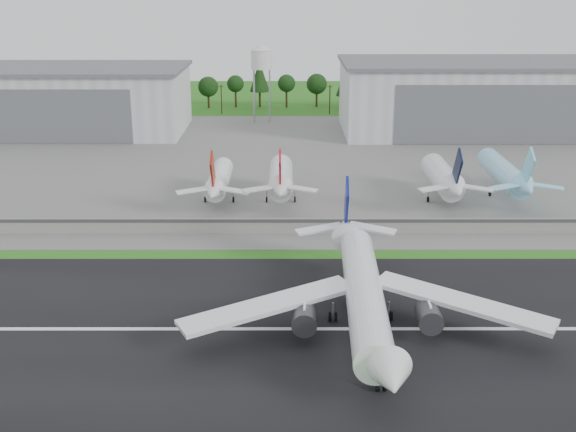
{
  "coord_description": "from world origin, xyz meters",
  "views": [
    {
      "loc": [
        4.83,
        -92.57,
        52.79
      ],
      "look_at": [
        4.92,
        40.0,
        9.0
      ],
      "focal_mm": 45.0,
      "sensor_mm": 36.0,
      "label": 1
    }
  ],
  "objects_px": {
    "parked_jet_red_a": "(218,181)",
    "parked_jet_skyblue": "(507,175)",
    "main_airliner": "(364,302)",
    "parked_jet_navy": "(445,179)",
    "parked_jet_red_b": "(281,180)"
  },
  "relations": [
    {
      "from": "parked_jet_red_a",
      "to": "parked_jet_skyblue",
      "type": "height_order",
      "value": "parked_jet_skyblue"
    },
    {
      "from": "main_airliner",
      "to": "parked_jet_navy",
      "type": "bearing_deg",
      "value": -109.45
    },
    {
      "from": "parked_jet_red_b",
      "to": "parked_jet_navy",
      "type": "bearing_deg",
      "value": 0.03
    },
    {
      "from": "main_airliner",
      "to": "parked_jet_navy",
      "type": "distance_m",
      "value": 72.03
    },
    {
      "from": "parked_jet_red_a",
      "to": "parked_jet_red_b",
      "type": "distance_m",
      "value": 15.23
    },
    {
      "from": "parked_jet_red_a",
      "to": "parked_jet_red_b",
      "type": "height_order",
      "value": "parked_jet_red_b"
    },
    {
      "from": "main_airliner",
      "to": "parked_jet_skyblue",
      "type": "relative_size",
      "value": 1.59
    },
    {
      "from": "main_airliner",
      "to": "parked_jet_red_a",
      "type": "height_order",
      "value": "main_airliner"
    },
    {
      "from": "parked_jet_red_a",
      "to": "parked_jet_skyblue",
      "type": "relative_size",
      "value": 0.84
    },
    {
      "from": "parked_jet_red_a",
      "to": "parked_jet_skyblue",
      "type": "bearing_deg",
      "value": 4.03
    },
    {
      "from": "main_airliner",
      "to": "parked_jet_skyblue",
      "type": "xyz_separation_m",
      "value": [
        42.99,
        72.0,
        1.26
      ]
    },
    {
      "from": "parked_jet_red_b",
      "to": "parked_jet_skyblue",
      "type": "height_order",
      "value": "parked_jet_red_b"
    },
    {
      "from": "main_airliner",
      "to": "parked_jet_skyblue",
      "type": "height_order",
      "value": "main_airliner"
    },
    {
      "from": "main_airliner",
      "to": "parked_jet_navy",
      "type": "xyz_separation_m",
      "value": [
        26.34,
        67.03,
        1.48
      ]
    },
    {
      "from": "parked_jet_navy",
      "to": "parked_jet_skyblue",
      "type": "height_order",
      "value": "parked_jet_navy"
    }
  ]
}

